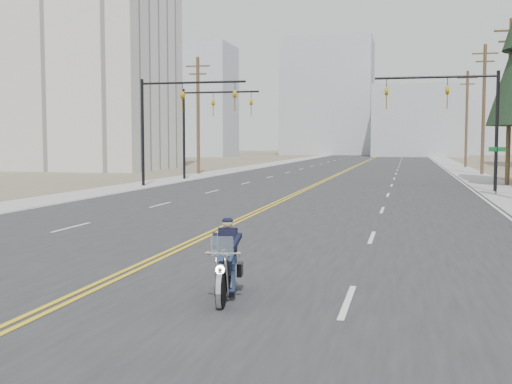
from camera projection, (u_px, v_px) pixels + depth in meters
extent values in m
cube|color=#303033|center=(356.00, 166.00, 76.74)|extent=(20.00, 200.00, 0.01)
cube|color=#A5A5A0|center=(263.00, 165.00, 79.38)|extent=(3.00, 200.00, 0.01)
cube|color=#A5A5A0|center=(456.00, 167.00, 74.10)|extent=(3.00, 200.00, 0.01)
cylinder|color=black|center=(143.00, 133.00, 42.13)|extent=(0.20, 0.20, 7.00)
cylinder|color=black|center=(193.00, 83.00, 41.08)|extent=(7.00, 0.14, 0.14)
imported|color=#BF8C0C|center=(183.00, 93.00, 41.29)|extent=(0.21, 0.26, 1.30)
imported|color=#BF8C0C|center=(235.00, 92.00, 40.48)|extent=(0.21, 0.26, 1.30)
cylinder|color=black|center=(497.00, 132.00, 37.08)|extent=(0.20, 0.20, 7.00)
cylinder|color=black|center=(435.00, 77.00, 37.63)|extent=(7.00, 0.14, 0.14)
imported|color=#BF8C0C|center=(447.00, 88.00, 37.52)|extent=(0.21, 0.26, 1.30)
imported|color=#BF8C0C|center=(387.00, 89.00, 38.32)|extent=(0.21, 0.26, 1.30)
cylinder|color=black|center=(184.00, 134.00, 49.89)|extent=(0.20, 0.20, 7.00)
cylinder|color=black|center=(221.00, 92.00, 48.95)|extent=(6.00, 0.14, 0.14)
imported|color=#BF8C0C|center=(213.00, 101.00, 49.14)|extent=(0.21, 0.26, 1.30)
imported|color=#BF8C0C|center=(251.00, 100.00, 48.45)|extent=(0.21, 0.26, 1.30)
cylinder|color=black|center=(497.00, 171.00, 35.35)|extent=(0.06, 0.06, 2.60)
cube|color=#0C5926|center=(497.00, 149.00, 35.26)|extent=(0.90, 0.03, 0.25)
cylinder|color=brown|center=(509.00, 103.00, 42.40)|extent=(0.30, 0.30, 11.00)
cube|color=brown|center=(512.00, 30.00, 42.03)|extent=(2.20, 0.12, 0.12)
cube|color=brown|center=(511.00, 41.00, 42.08)|extent=(1.60, 0.12, 0.12)
cylinder|color=brown|center=(484.00, 110.00, 56.93)|extent=(0.30, 0.30, 11.50)
cube|color=brown|center=(485.00, 53.00, 56.54)|extent=(2.20, 0.12, 0.12)
cube|color=brown|center=(485.00, 61.00, 56.60)|extent=(1.60, 0.12, 0.12)
cylinder|color=brown|center=(467.00, 119.00, 73.44)|extent=(0.30, 0.30, 11.00)
cube|color=brown|center=(468.00, 78.00, 73.07)|extent=(2.20, 0.12, 0.12)
cube|color=brown|center=(467.00, 84.00, 73.13)|extent=(1.60, 0.12, 0.12)
cylinder|color=brown|center=(198.00, 116.00, 57.86)|extent=(0.30, 0.30, 10.50)
cube|color=brown|center=(198.00, 66.00, 57.51)|extent=(2.20, 0.12, 0.12)
cube|color=brown|center=(198.00, 74.00, 57.57)|extent=(1.60, 0.12, 0.12)
cube|color=silver|center=(79.00, 27.00, 67.45)|extent=(18.00, 14.00, 30.00)
cube|color=#B7BCC6|center=(197.00, 101.00, 127.58)|extent=(14.00, 12.00, 22.00)
cube|color=#ADB2B7|center=(419.00, 121.00, 127.71)|extent=(18.00, 14.00, 14.00)
cube|color=#ADB2B7|center=(328.00, 98.00, 146.39)|extent=(20.00, 15.00, 26.00)
cube|color=#B7BCC6|center=(493.00, 129.00, 148.14)|extent=(14.00, 14.00, 12.00)
cube|color=#ADB2B7|center=(156.00, 119.00, 145.81)|extent=(12.00, 12.00, 16.00)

